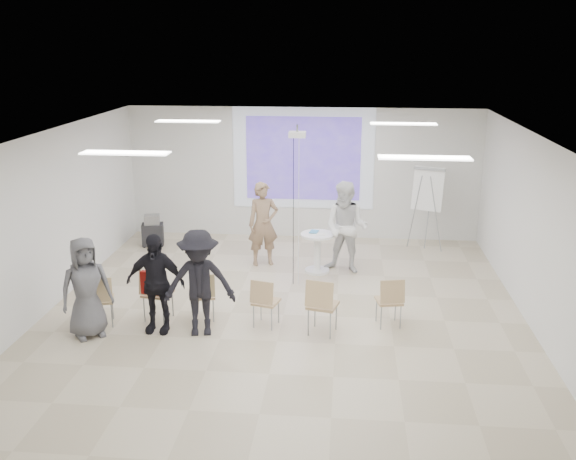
# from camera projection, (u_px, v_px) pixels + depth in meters

# --- Properties ---
(floor) EXTENTS (8.00, 9.00, 0.10)m
(floor) POSITION_uv_depth(u_px,v_px,m) (284.00, 317.00, 10.80)
(floor) COLOR beige
(floor) RESTS_ON ground
(ceiling) EXTENTS (8.00, 9.00, 0.10)m
(ceiling) POSITION_uv_depth(u_px,v_px,m) (283.00, 133.00, 9.91)
(ceiling) COLOR white
(ceiling) RESTS_ON wall_back
(wall_back) EXTENTS (8.00, 0.10, 3.00)m
(wall_back) POSITION_uv_depth(u_px,v_px,m) (303.00, 173.00, 14.70)
(wall_back) COLOR silver
(wall_back) RESTS_ON floor
(wall_left) EXTENTS (0.10, 9.00, 3.00)m
(wall_left) POSITION_uv_depth(u_px,v_px,m) (43.00, 223.00, 10.72)
(wall_left) COLOR silver
(wall_left) RESTS_ON floor
(wall_right) EXTENTS (0.10, 9.00, 3.00)m
(wall_right) POSITION_uv_depth(u_px,v_px,m) (541.00, 236.00, 9.99)
(wall_right) COLOR silver
(wall_right) RESTS_ON floor
(projection_halo) EXTENTS (3.20, 0.01, 2.30)m
(projection_halo) POSITION_uv_depth(u_px,v_px,m) (303.00, 158.00, 14.54)
(projection_halo) COLOR silver
(projection_halo) RESTS_ON wall_back
(projection_image) EXTENTS (2.60, 0.01, 1.90)m
(projection_image) POSITION_uv_depth(u_px,v_px,m) (303.00, 159.00, 14.52)
(projection_image) COLOR #4E36B9
(projection_image) RESTS_ON wall_back
(pedestal_table) EXTENTS (0.78, 0.78, 0.82)m
(pedestal_table) POSITION_uv_depth(u_px,v_px,m) (317.00, 250.00, 12.64)
(pedestal_table) COLOR white
(pedestal_table) RESTS_ON floor
(player_left) EXTENTS (0.83, 0.69, 1.95)m
(player_left) POSITION_uv_depth(u_px,v_px,m) (263.00, 218.00, 12.94)
(player_left) COLOR #94755A
(player_left) RESTS_ON floor
(player_right) EXTENTS (1.16, 1.03, 2.01)m
(player_right) POSITION_uv_depth(u_px,v_px,m) (346.00, 223.00, 12.52)
(player_right) COLOR white
(player_right) RESTS_ON floor
(controller_left) EXTENTS (0.08, 0.12, 0.04)m
(controller_left) POSITION_uv_depth(u_px,v_px,m) (273.00, 201.00, 13.07)
(controller_left) COLOR white
(controller_left) RESTS_ON player_left
(controller_right) EXTENTS (0.08, 0.13, 0.04)m
(controller_right) POSITION_uv_depth(u_px,v_px,m) (338.00, 202.00, 12.67)
(controller_right) COLOR silver
(controller_right) RESTS_ON player_right
(chair_far_left) EXTENTS (0.51, 0.53, 0.85)m
(chair_far_left) POSITION_uv_depth(u_px,v_px,m) (100.00, 297.00, 10.22)
(chair_far_left) COLOR tan
(chair_far_left) RESTS_ON floor
(chair_left_mid) EXTENTS (0.50, 0.52, 0.91)m
(chair_left_mid) POSITION_uv_depth(u_px,v_px,m) (155.00, 290.00, 10.40)
(chair_left_mid) COLOR tan
(chair_left_mid) RESTS_ON floor
(chair_left_inner) EXTENTS (0.47, 0.50, 0.83)m
(chair_left_inner) POSITION_uv_depth(u_px,v_px,m) (203.00, 292.00, 10.43)
(chair_left_inner) COLOR tan
(chair_left_inner) RESTS_ON floor
(chair_center) EXTENTS (0.48, 0.50, 0.82)m
(chair_center) POSITION_uv_depth(u_px,v_px,m) (264.00, 299.00, 10.18)
(chair_center) COLOR tan
(chair_center) RESTS_ON floor
(chair_right_inner) EXTENTS (0.54, 0.56, 0.94)m
(chair_right_inner) POSITION_uv_depth(u_px,v_px,m) (321.00, 302.00, 9.89)
(chair_right_inner) COLOR tan
(chair_right_inner) RESTS_ON floor
(chair_right_far) EXTENTS (0.47, 0.49, 0.84)m
(chair_right_far) POSITION_uv_depth(u_px,v_px,m) (390.00, 298.00, 10.19)
(chair_right_far) COLOR tan
(chair_right_far) RESTS_ON floor
(red_jacket) EXTENTS (0.40, 0.16, 0.38)m
(red_jacket) POSITION_uv_depth(u_px,v_px,m) (153.00, 283.00, 10.21)
(red_jacket) COLOR maroon
(red_jacket) RESTS_ON chair_left_mid
(laptop) EXTENTS (0.35, 0.29, 0.02)m
(laptop) POSITION_uv_depth(u_px,v_px,m) (203.00, 293.00, 10.53)
(laptop) COLOR black
(laptop) RESTS_ON chair_left_inner
(audience_left) EXTENTS (1.11, 0.71, 1.84)m
(audience_left) POSITION_uv_depth(u_px,v_px,m) (155.00, 276.00, 9.95)
(audience_left) COLOR black
(audience_left) RESTS_ON floor
(audience_mid) EXTENTS (1.35, 0.89, 1.93)m
(audience_mid) POSITION_uv_depth(u_px,v_px,m) (199.00, 276.00, 9.83)
(audience_mid) COLOR black
(audience_mid) RESTS_ON floor
(audience_outer) EXTENTS (1.04, 0.98, 1.79)m
(audience_outer) POSITION_uv_depth(u_px,v_px,m) (85.00, 282.00, 9.79)
(audience_outer) COLOR slate
(audience_outer) RESTS_ON floor
(flipchart_easel) EXTENTS (0.74, 0.59, 1.82)m
(flipchart_easel) POSITION_uv_depth(u_px,v_px,m) (428.00, 190.00, 13.75)
(flipchart_easel) COLOR gray
(flipchart_easel) RESTS_ON floor
(av_cart) EXTENTS (0.54, 0.47, 0.70)m
(av_cart) POSITION_uv_depth(u_px,v_px,m) (153.00, 231.00, 14.32)
(av_cart) COLOR black
(av_cart) RESTS_ON floor
(ceiling_projector) EXTENTS (0.30, 0.25, 3.00)m
(ceiling_projector) POSITION_uv_depth(u_px,v_px,m) (297.00, 142.00, 11.43)
(ceiling_projector) COLOR white
(ceiling_projector) RESTS_ON ceiling
(fluor_panel_nw) EXTENTS (1.20, 0.30, 0.02)m
(fluor_panel_nw) POSITION_uv_depth(u_px,v_px,m) (188.00, 121.00, 12.02)
(fluor_panel_nw) COLOR white
(fluor_panel_nw) RESTS_ON ceiling
(fluor_panel_ne) EXTENTS (1.20, 0.30, 0.02)m
(fluor_panel_ne) POSITION_uv_depth(u_px,v_px,m) (403.00, 124.00, 11.67)
(fluor_panel_ne) COLOR white
(fluor_panel_ne) RESTS_ON ceiling
(fluor_panel_sw) EXTENTS (1.20, 0.30, 0.02)m
(fluor_panel_sw) POSITION_uv_depth(u_px,v_px,m) (125.00, 153.00, 8.69)
(fluor_panel_sw) COLOR white
(fluor_panel_sw) RESTS_ON ceiling
(fluor_panel_se) EXTENTS (1.20, 0.30, 0.02)m
(fluor_panel_se) POSITION_uv_depth(u_px,v_px,m) (425.00, 158.00, 8.33)
(fluor_panel_se) COLOR white
(fluor_panel_se) RESTS_ON ceiling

